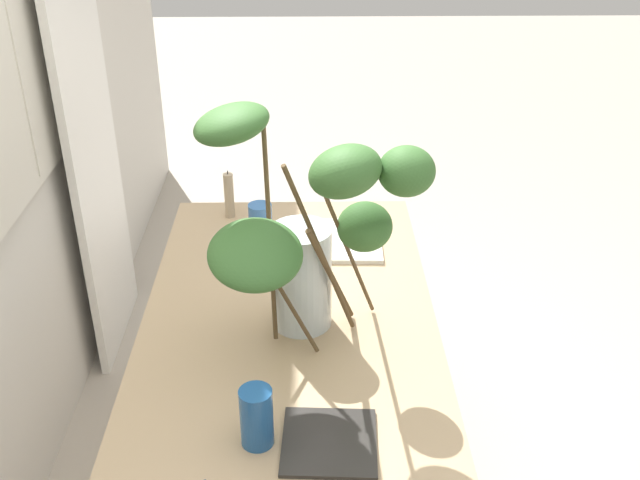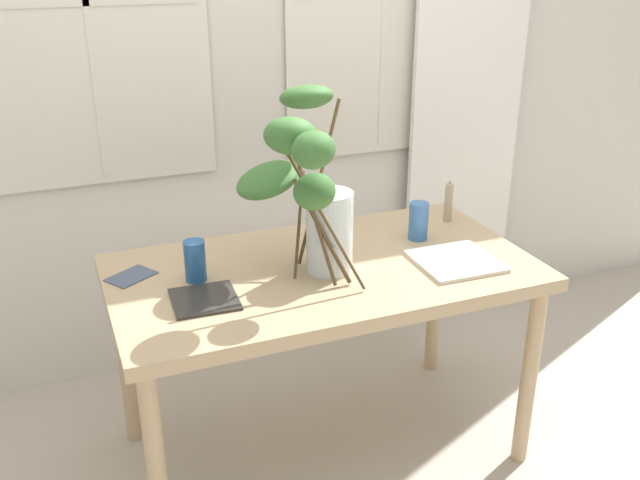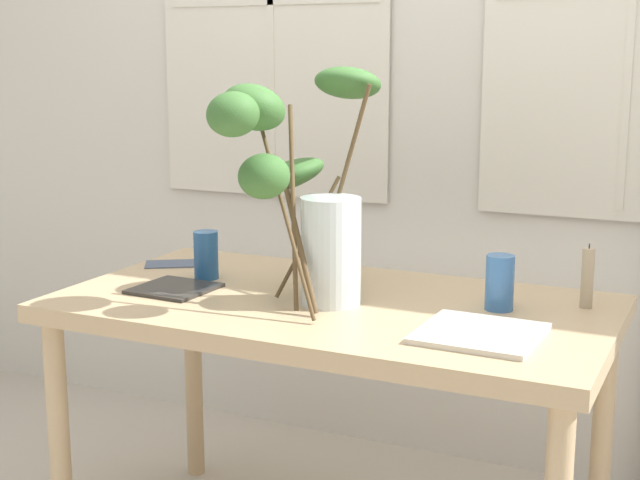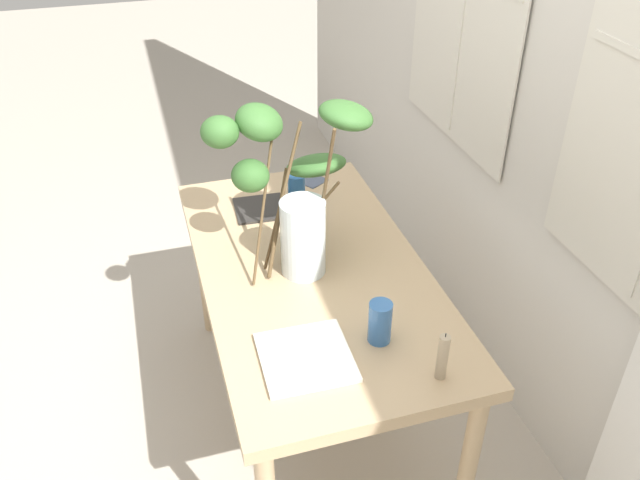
# 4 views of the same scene
# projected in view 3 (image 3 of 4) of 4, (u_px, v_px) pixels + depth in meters

# --- Properties ---
(back_wall_with_windows) EXTENTS (5.52, 0.14, 3.00)m
(back_wall_with_windows) POSITION_uv_depth(u_px,v_px,m) (443.00, 27.00, 3.06)
(back_wall_with_windows) COLOR beige
(back_wall_with_windows) RESTS_ON ground
(dining_table) EXTENTS (1.45, 0.78, 0.77)m
(dining_table) POSITION_uv_depth(u_px,v_px,m) (333.00, 330.00, 2.43)
(dining_table) COLOR tan
(dining_table) RESTS_ON ground
(vase_with_branches) EXTENTS (0.41, 0.58, 0.62)m
(vase_with_branches) POSITION_uv_depth(u_px,v_px,m) (302.00, 185.00, 2.34)
(vase_with_branches) COLOR silver
(vase_with_branches) RESTS_ON dining_table
(drinking_glass_blue_left) EXTENTS (0.07, 0.07, 0.14)m
(drinking_glass_blue_left) POSITION_uv_depth(u_px,v_px,m) (206.00, 255.00, 2.63)
(drinking_glass_blue_left) COLOR #235693
(drinking_glass_blue_left) RESTS_ON dining_table
(drinking_glass_blue_right) EXTENTS (0.07, 0.07, 0.14)m
(drinking_glass_blue_right) POSITION_uv_depth(u_px,v_px,m) (500.00, 283.00, 2.31)
(drinking_glass_blue_right) COLOR #386BAD
(drinking_glass_blue_right) RESTS_ON dining_table
(plate_square_left) EXTENTS (0.21, 0.21, 0.01)m
(plate_square_left) POSITION_uv_depth(u_px,v_px,m) (174.00, 288.00, 2.51)
(plate_square_left) COLOR #2D2B28
(plate_square_left) RESTS_ON dining_table
(plate_square_right) EXTENTS (0.28, 0.28, 0.01)m
(plate_square_right) POSITION_uv_depth(u_px,v_px,m) (480.00, 333.00, 2.10)
(plate_square_right) COLOR silver
(plate_square_right) RESTS_ON dining_table
(napkin_folded) EXTENTS (0.18, 0.17, 0.00)m
(napkin_folded) POSITION_uv_depth(u_px,v_px,m) (170.00, 264.00, 2.82)
(napkin_folded) COLOR #4C566B
(napkin_folded) RESTS_ON dining_table
(pillar_candle) EXTENTS (0.03, 0.03, 0.17)m
(pillar_candle) POSITION_uv_depth(u_px,v_px,m) (587.00, 278.00, 2.33)
(pillar_candle) COLOR tan
(pillar_candle) RESTS_ON dining_table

